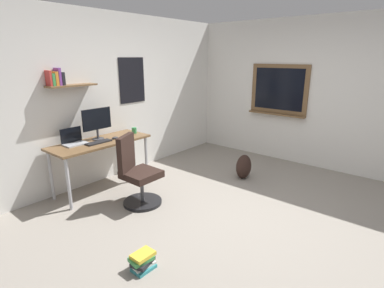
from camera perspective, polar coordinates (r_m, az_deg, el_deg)
ground_plane at (r=3.92m, az=9.88°, el=-13.48°), size 5.20×5.20×0.00m
wall_back at (r=5.10m, az=-14.16°, el=8.73°), size 5.00×0.30×2.60m
wall_right at (r=5.72m, az=22.86°, el=8.72°), size 0.22×5.00×2.60m
desk at (r=4.58m, az=-17.01°, el=-0.41°), size 1.45×0.58×0.75m
office_chair at (r=4.09m, az=-10.44°, el=-5.85°), size 0.54×0.56×0.95m
laptop at (r=4.51m, az=-21.58°, el=0.65°), size 0.31×0.21×0.23m
monitor_primary at (r=4.60m, az=-17.64°, el=4.09°), size 0.46×0.17×0.46m
keyboard at (r=4.46m, az=-17.35°, el=0.32°), size 0.37×0.13×0.02m
computer_mouse at (r=4.61m, az=-14.47°, el=1.14°), size 0.10×0.06×0.03m
coffee_mug at (r=4.89m, az=-10.91°, el=2.56°), size 0.08×0.08×0.09m
backpack at (r=4.98m, az=9.81°, el=-4.28°), size 0.32×0.22×0.40m
book_stack_on_floor at (r=3.06m, az=-9.38°, el=-21.13°), size 0.25×0.19×0.16m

